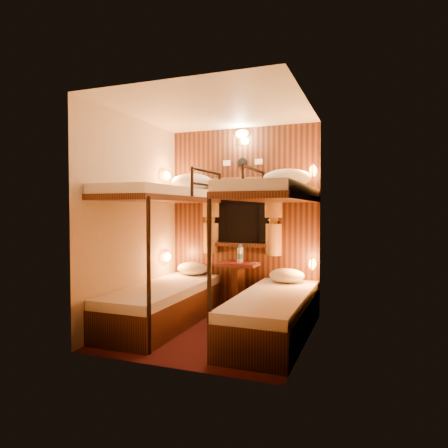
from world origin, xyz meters
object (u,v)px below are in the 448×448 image
at_px(bunk_right, 273,284).
at_px(bottle_right, 241,255).
at_px(bottle_left, 240,255).
at_px(table, 238,281).
at_px(bunk_left, 164,276).

relative_size(bunk_right, bottle_right, 8.15).
bearing_deg(bottle_right, bunk_right, -52.78).
xyz_separation_m(bunk_right, bottle_left, (-0.62, 0.75, 0.19)).
distance_m(bunk_right, bottle_right, 1.06).
distance_m(table, bottle_right, 0.34).
height_order(bunk_right, bottle_right, bunk_right).
bearing_deg(bunk_left, bottle_left, 48.18).
distance_m(bunk_right, table, 1.02).
bearing_deg(bottle_right, bottle_left, -82.97).
bearing_deg(bunk_right, bunk_left, 180.00).
xyz_separation_m(bunk_right, bottle_right, (-0.63, 0.83, 0.19)).
distance_m(bunk_left, bottle_left, 1.03).
height_order(table, bottle_right, bottle_right).
bearing_deg(bunk_left, bunk_right, 0.00).
bearing_deg(bottle_left, bunk_right, -50.48).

